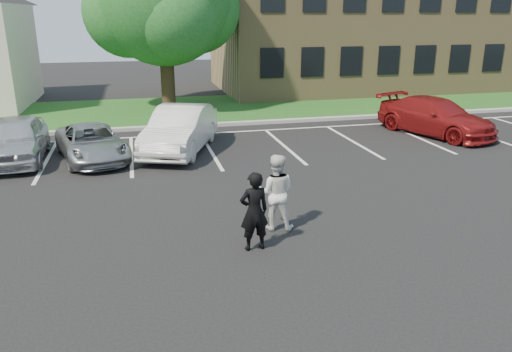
{
  "coord_description": "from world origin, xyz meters",
  "views": [
    {
      "loc": [
        -2.55,
        -9.43,
        4.77
      ],
      "look_at": [
        0.0,
        1.0,
        1.25
      ],
      "focal_mm": 35.0,
      "sensor_mm": 36.0,
      "label": 1
    }
  ],
  "objects_px": {
    "car_red_compact": "(436,117)",
    "office_building": "(386,23)",
    "man_black_suit": "(254,211)",
    "car_silver_minivan": "(92,143)",
    "tree": "(165,0)",
    "car_silver_west": "(17,139)",
    "car_white_sedan": "(180,129)",
    "man_white_shirt": "(276,192)"
  },
  "relations": [
    {
      "from": "car_red_compact",
      "to": "office_building",
      "type": "bearing_deg",
      "value": 50.98
    },
    {
      "from": "man_black_suit",
      "to": "car_silver_minivan",
      "type": "xyz_separation_m",
      "value": [
        -3.76,
        7.93,
        -0.27
      ]
    },
    {
      "from": "tree",
      "to": "car_silver_west",
      "type": "xyz_separation_m",
      "value": [
        -5.75,
        -8.45,
        -4.6
      ]
    },
    {
      "from": "tree",
      "to": "car_white_sedan",
      "type": "bearing_deg",
      "value": -92.03
    },
    {
      "from": "man_white_shirt",
      "to": "car_silver_west",
      "type": "xyz_separation_m",
      "value": [
        -6.9,
        7.43,
        -0.14
      ]
    },
    {
      "from": "man_black_suit",
      "to": "car_silver_minivan",
      "type": "height_order",
      "value": "man_black_suit"
    },
    {
      "from": "car_silver_minivan",
      "to": "car_white_sedan",
      "type": "height_order",
      "value": "car_white_sedan"
    },
    {
      "from": "tree",
      "to": "car_red_compact",
      "type": "bearing_deg",
      "value": -39.59
    },
    {
      "from": "man_white_shirt",
      "to": "car_silver_minivan",
      "type": "bearing_deg",
      "value": -38.74
    },
    {
      "from": "man_black_suit",
      "to": "car_silver_west",
      "type": "distance_m",
      "value": 10.39
    },
    {
      "from": "tree",
      "to": "man_black_suit",
      "type": "relative_size",
      "value": 5.14
    },
    {
      "from": "man_black_suit",
      "to": "car_red_compact",
      "type": "distance_m",
      "value": 12.85
    },
    {
      "from": "tree",
      "to": "man_black_suit",
      "type": "xyz_separation_m",
      "value": [
        0.42,
        -16.81,
        -4.49
      ]
    },
    {
      "from": "man_white_shirt",
      "to": "car_white_sedan",
      "type": "relative_size",
      "value": 0.36
    },
    {
      "from": "office_building",
      "to": "car_white_sedan",
      "type": "bearing_deg",
      "value": -137.42
    },
    {
      "from": "car_silver_west",
      "to": "car_white_sedan",
      "type": "relative_size",
      "value": 0.9
    },
    {
      "from": "man_black_suit",
      "to": "car_silver_minivan",
      "type": "bearing_deg",
      "value": -71.15
    },
    {
      "from": "car_silver_minivan",
      "to": "tree",
      "type": "bearing_deg",
      "value": 55.2
    },
    {
      "from": "office_building",
      "to": "car_silver_minivan",
      "type": "height_order",
      "value": "office_building"
    },
    {
      "from": "car_red_compact",
      "to": "tree",
      "type": "bearing_deg",
      "value": 120.17
    },
    {
      "from": "car_silver_minivan",
      "to": "car_silver_west",
      "type": "bearing_deg",
      "value": 155.61
    },
    {
      "from": "car_silver_minivan",
      "to": "car_red_compact",
      "type": "xyz_separation_m",
      "value": [
        13.43,
        0.53,
        0.15
      ]
    },
    {
      "from": "office_building",
      "to": "car_silver_minivan",
      "type": "distance_m",
      "value": 23.25
    },
    {
      "from": "tree",
      "to": "car_red_compact",
      "type": "relative_size",
      "value": 1.73
    },
    {
      "from": "office_building",
      "to": "tree",
      "type": "distance_m",
      "value": 15.71
    },
    {
      "from": "tree",
      "to": "man_black_suit",
      "type": "bearing_deg",
      "value": -88.56
    },
    {
      "from": "man_white_shirt",
      "to": "car_red_compact",
      "type": "xyz_separation_m",
      "value": [
        8.94,
        7.53,
        -0.15
      ]
    },
    {
      "from": "tree",
      "to": "car_red_compact",
      "type": "height_order",
      "value": "tree"
    },
    {
      "from": "man_black_suit",
      "to": "car_silver_west",
      "type": "relative_size",
      "value": 0.39
    },
    {
      "from": "man_white_shirt",
      "to": "car_silver_minivan",
      "type": "distance_m",
      "value": 8.32
    },
    {
      "from": "man_black_suit",
      "to": "car_silver_minivan",
      "type": "distance_m",
      "value": 8.78
    },
    {
      "from": "man_white_shirt",
      "to": "car_red_compact",
      "type": "relative_size",
      "value": 0.35
    },
    {
      "from": "office_building",
      "to": "tree",
      "type": "bearing_deg",
      "value": -160.21
    },
    {
      "from": "car_silver_west",
      "to": "office_building",
      "type": "bearing_deg",
      "value": 31.27
    },
    {
      "from": "car_white_sedan",
      "to": "man_white_shirt",
      "type": "bearing_deg",
      "value": -57.67
    },
    {
      "from": "office_building",
      "to": "car_silver_west",
      "type": "relative_size",
      "value": 5.12
    },
    {
      "from": "car_silver_minivan",
      "to": "office_building",
      "type": "bearing_deg",
      "value": 23.9
    },
    {
      "from": "office_building",
      "to": "man_white_shirt",
      "type": "xyz_separation_m",
      "value": [
        -13.59,
        -21.18,
        -3.27
      ]
    },
    {
      "from": "office_building",
      "to": "tree",
      "type": "xyz_separation_m",
      "value": [
        -14.74,
        -5.3,
        1.19
      ]
    },
    {
      "from": "car_red_compact",
      "to": "man_black_suit",
      "type": "bearing_deg",
      "value": -159.07
    },
    {
      "from": "man_black_suit",
      "to": "car_silver_west",
      "type": "height_order",
      "value": "man_black_suit"
    },
    {
      "from": "tree",
      "to": "man_white_shirt",
      "type": "xyz_separation_m",
      "value": [
        1.15,
        -15.88,
        -4.46
      ]
    }
  ]
}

